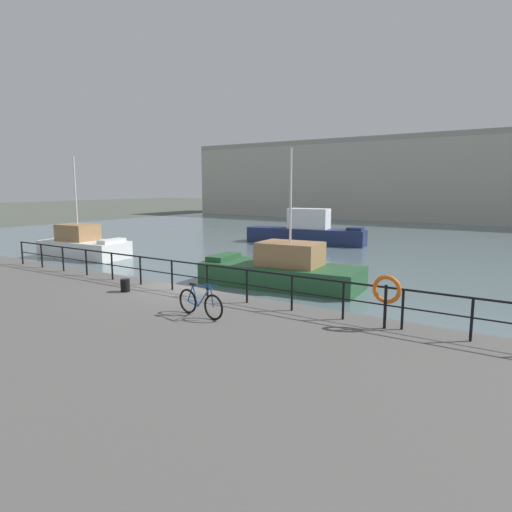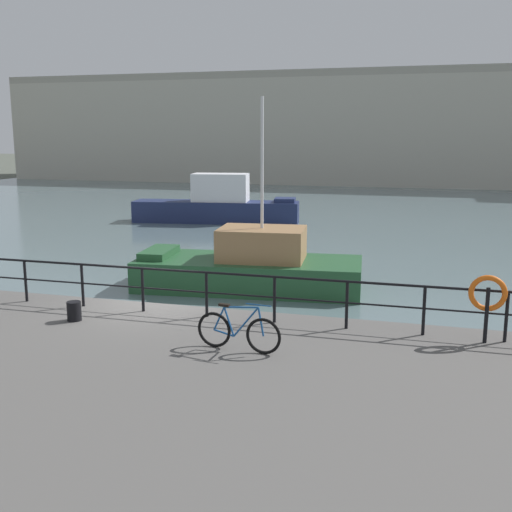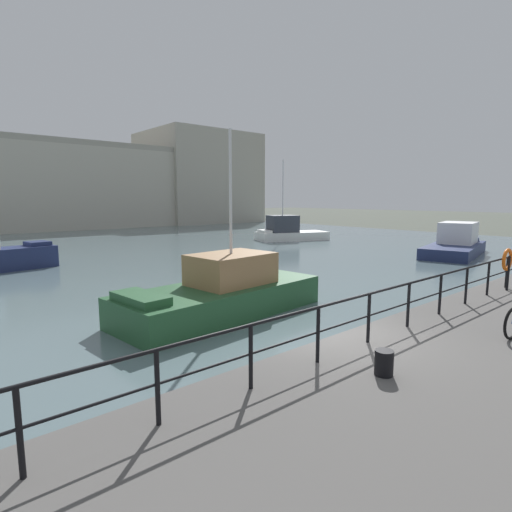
# 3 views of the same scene
# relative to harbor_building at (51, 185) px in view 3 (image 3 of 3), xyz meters

# --- Properties ---
(ground_plane) EXTENTS (240.00, 240.00, 0.00)m
(ground_plane) POSITION_rel_harbor_building_xyz_m (-7.54, -53.26, -5.73)
(ground_plane) COLOR #4C5147
(water_basin) EXTENTS (80.00, 60.00, 0.01)m
(water_basin) POSITION_rel_harbor_building_xyz_m (-7.54, -23.06, -5.72)
(water_basin) COLOR slate
(water_basin) RESTS_ON ground_plane
(harbor_building) EXTENTS (77.69, 14.75, 14.50)m
(harbor_building) POSITION_rel_harbor_building_xyz_m (0.00, 0.00, 0.00)
(harbor_building) COLOR #B2AD9E
(harbor_building) RESTS_ON ground_plane
(moored_red_daysailer) EXTENTS (7.64, 3.53, 6.25)m
(moored_red_daysailer) POSITION_rel_harbor_building_xyz_m (-6.68, -47.69, -4.98)
(moored_red_daysailer) COLOR #23512D
(moored_red_daysailer) RESTS_ON water_basin
(moored_cabin_cruiser) EXTENTS (8.47, 4.76, 2.26)m
(moored_cabin_cruiser) POSITION_rel_harbor_building_xyz_m (14.71, -46.29, -4.92)
(moored_cabin_cruiser) COLOR navy
(moored_cabin_cruiser) RESTS_ON water_basin
(moored_harbor_tender) EXTENTS (7.22, 4.96, 7.53)m
(moored_harbor_tender) POSITION_rel_harbor_building_xyz_m (12.67, -31.54, -4.87)
(moored_harbor_tender) COLOR white
(moored_harbor_tender) RESTS_ON water_basin
(quay_railing) EXTENTS (22.69, 0.07, 1.08)m
(quay_railing) POSITION_rel_harbor_building_xyz_m (-5.86, -54.01, -4.04)
(quay_railing) COLOR black
(quay_railing) RESTS_ON quay_promenade
(mooring_bollard) EXTENTS (0.32, 0.32, 0.44)m
(mooring_bollard) POSITION_rel_harbor_building_xyz_m (-8.65, -55.13, -4.56)
(mooring_bollard) COLOR black
(mooring_bollard) RESTS_ON quay_promenade
(life_ring_stand) EXTENTS (0.75, 0.16, 1.40)m
(life_ring_stand) POSITION_rel_harbor_building_xyz_m (0.20, -54.13, -3.81)
(life_ring_stand) COLOR black
(life_ring_stand) RESTS_ON quay_promenade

